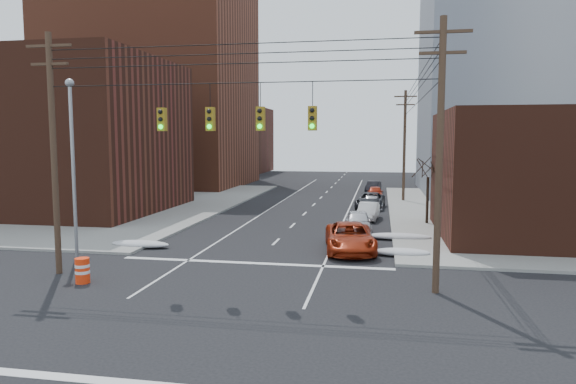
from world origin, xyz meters
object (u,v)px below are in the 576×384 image
at_px(parked_car_c, 370,200).
at_px(construction_barrel, 82,270).
at_px(parked_car_e, 375,192).
at_px(lot_car_d, 108,196).
at_px(parked_car_f, 373,187).
at_px(lot_car_a, 122,202).
at_px(parked_car_d, 372,202).
at_px(lot_car_c, 89,203).
at_px(parked_car_a, 358,222).
at_px(red_pickup, 350,237).
at_px(lot_car_b, 143,198).
at_px(parked_car_b, 368,211).

relative_size(parked_car_c, construction_barrel, 4.63).
height_order(parked_car_e, lot_car_d, lot_car_d).
bearing_deg(parked_car_f, lot_car_a, -128.09).
xyz_separation_m(parked_car_d, lot_car_c, (-23.33, -7.41, 0.27)).
bearing_deg(parked_car_e, lot_car_a, -148.07).
xyz_separation_m(parked_car_e, lot_car_d, (-25.29, -9.05, 0.10)).
bearing_deg(construction_barrel, lot_car_d, 117.42).
bearing_deg(parked_car_f, parked_car_a, -83.54).
distance_m(red_pickup, lot_car_d, 29.47).
height_order(parked_car_e, lot_car_c, lot_car_c).
bearing_deg(lot_car_c, red_pickup, -132.11).
distance_m(parked_car_a, parked_car_e, 20.14).
height_order(lot_car_c, lot_car_d, lot_car_c).
bearing_deg(parked_car_f, lot_car_b, -132.14).
distance_m(parked_car_e, parked_car_f, 6.23).
height_order(parked_car_d, lot_car_b, lot_car_b).
bearing_deg(parked_car_d, lot_car_a, -168.38).
bearing_deg(lot_car_b, parked_car_e, -40.76).
height_order(parked_car_a, parked_car_f, parked_car_a).
bearing_deg(parked_car_c, parked_car_d, -33.16).
distance_m(parked_car_e, construction_barrel, 36.40).
distance_m(parked_car_f, lot_car_d, 29.32).
distance_m(parked_car_e, lot_car_d, 26.86).
bearing_deg(parked_car_a, construction_barrel, -132.17).
relative_size(parked_car_c, lot_car_b, 0.97).
bearing_deg(parked_car_d, construction_barrel, -119.43).
xyz_separation_m(parked_car_d, parked_car_f, (-0.08, 13.94, 0.05)).
distance_m(parked_car_b, construction_barrel, 23.18).
distance_m(parked_car_b, parked_car_d, 6.64).
bearing_deg(lot_car_a, parked_car_d, -62.38).
distance_m(parked_car_b, lot_car_c, 23.17).
bearing_deg(lot_car_d, parked_car_d, -90.62).
xyz_separation_m(parked_car_b, lot_car_c, (-23.16, -0.77, 0.22)).
relative_size(lot_car_b, construction_barrel, 4.78).
bearing_deg(parked_car_b, parked_car_c, 94.88).
bearing_deg(parked_car_c, parked_car_e, 92.26).
bearing_deg(parked_car_d, lot_car_c, -167.50).
bearing_deg(red_pickup, parked_car_b, 79.14).
height_order(parked_car_b, lot_car_a, lot_car_a).
bearing_deg(parked_car_a, lot_car_c, 163.95).
height_order(parked_car_f, lot_car_c, lot_car_c).
distance_m(lot_car_a, construction_barrel, 22.17).
distance_m(red_pickup, parked_car_f, 32.13).
height_order(parked_car_b, parked_car_c, parked_car_c).
distance_m(parked_car_f, lot_car_a, 29.10).
bearing_deg(lot_car_d, parked_car_e, -73.98).
height_order(parked_car_d, lot_car_d, lot_car_d).
distance_m(parked_car_a, lot_car_b, 21.84).
distance_m(parked_car_e, lot_car_b, 23.45).
relative_size(parked_car_f, construction_barrel, 3.64).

